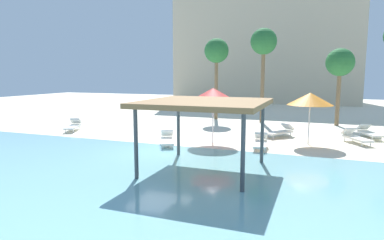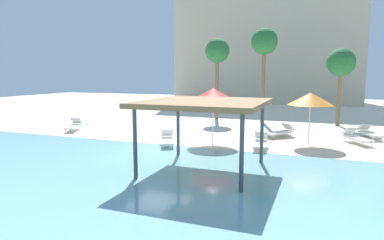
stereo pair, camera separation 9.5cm
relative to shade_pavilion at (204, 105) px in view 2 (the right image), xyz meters
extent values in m
plane|color=beige|center=(-2.86, 1.98, -2.46)|extent=(80.00, 80.00, 0.00)
cube|color=#7AB7C1|center=(-2.86, -3.27, -2.44)|extent=(44.00, 13.50, 0.04)
cylinder|color=#42474C|center=(-1.82, 1.82, -1.24)|extent=(0.14, 0.14, 2.44)
cylinder|color=#42474C|center=(1.82, 1.82, -1.24)|extent=(0.14, 0.14, 2.44)
cylinder|color=#42474C|center=(-1.82, -1.82, -1.24)|extent=(0.14, 0.14, 2.44)
cylinder|color=#42474C|center=(1.82, -1.82, -1.24)|extent=(0.14, 0.14, 2.44)
cube|color=olive|center=(0.00, 0.00, 0.07)|extent=(4.35, 4.35, 0.18)
cylinder|color=silver|center=(-1.24, 5.06, -1.36)|extent=(0.06, 0.06, 2.21)
cone|color=red|center=(-1.24, 5.06, 0.08)|extent=(2.39, 2.39, 0.66)
cylinder|color=silver|center=(3.47, 6.41, -1.45)|extent=(0.06, 0.06, 2.02)
cone|color=orange|center=(3.47, 6.41, -0.13)|extent=(2.28, 2.28, 0.63)
cylinder|color=white|center=(1.65, 7.10, -2.35)|extent=(0.05, 0.05, 0.22)
cylinder|color=white|center=(1.26, 7.37, -2.35)|extent=(0.05, 0.05, 0.22)
cylinder|color=white|center=(2.46, 8.29, -2.35)|extent=(0.05, 0.05, 0.22)
cylinder|color=white|center=(2.07, 8.56, -2.35)|extent=(0.05, 0.05, 0.22)
cube|color=white|center=(1.86, 7.83, -2.19)|extent=(1.51, 1.83, 0.10)
cube|color=white|center=(2.28, 8.45, -1.92)|extent=(0.78, 0.76, 0.40)
cylinder|color=white|center=(-2.55, 2.82, -2.35)|extent=(0.05, 0.05, 0.22)
cylinder|color=white|center=(-2.98, 2.61, -2.35)|extent=(0.05, 0.05, 0.22)
cylinder|color=white|center=(-3.18, 4.11, -2.35)|extent=(0.05, 0.05, 0.22)
cylinder|color=white|center=(-3.61, 3.90, -2.35)|extent=(0.05, 0.05, 0.22)
cube|color=white|center=(-3.08, 3.36, -2.19)|extent=(1.33, 1.88, 0.10)
cube|color=white|center=(-3.40, 4.03, -1.92)|extent=(0.76, 0.72, 0.40)
cylinder|color=white|center=(6.41, 6.93, -2.35)|extent=(0.05, 0.05, 0.22)
cylinder|color=white|center=(5.99, 6.69, -2.35)|extent=(0.05, 0.05, 0.22)
cylinder|color=white|center=(5.70, 8.18, -2.35)|extent=(0.05, 0.05, 0.22)
cylinder|color=white|center=(5.28, 7.94, -2.35)|extent=(0.05, 0.05, 0.22)
cube|color=white|center=(5.85, 7.44, -2.19)|extent=(1.41, 1.86, 0.10)
cube|color=white|center=(5.48, 8.08, -1.92)|extent=(0.77, 0.74, 0.40)
cylinder|color=white|center=(-10.08, 4.78, -2.35)|extent=(0.05, 0.05, 0.22)
cylinder|color=white|center=(-10.51, 4.58, -2.35)|extent=(0.05, 0.05, 0.22)
cylinder|color=white|center=(-10.66, 6.10, -2.35)|extent=(0.05, 0.05, 0.22)
cylinder|color=white|center=(-11.10, 5.90, -2.35)|extent=(0.05, 0.05, 0.22)
cube|color=white|center=(-10.59, 5.34, -2.19)|extent=(1.28, 1.89, 0.10)
cube|color=white|center=(-10.89, 6.02, -1.92)|extent=(0.75, 0.71, 0.40)
cylinder|color=white|center=(7.14, 8.68, -2.35)|extent=(0.05, 0.05, 0.22)
cylinder|color=white|center=(6.69, 8.52, -2.35)|extent=(0.05, 0.05, 0.22)
cylinder|color=white|center=(6.66, 10.04, -2.35)|extent=(0.05, 0.05, 0.22)
cylinder|color=white|center=(6.20, 9.87, -2.35)|extent=(0.05, 0.05, 0.22)
cube|color=white|center=(6.67, 9.28, -2.19)|extent=(1.17, 1.90, 0.10)
cube|color=white|center=(6.42, 9.98, -1.92)|extent=(0.74, 0.68, 0.40)
cylinder|color=white|center=(1.69, 3.58, -2.35)|extent=(0.05, 0.05, 0.22)
cylinder|color=white|center=(1.21, 3.52, -2.35)|extent=(0.05, 0.05, 0.22)
cylinder|color=white|center=(1.52, 5.01, -2.35)|extent=(0.05, 0.05, 0.22)
cylinder|color=white|center=(1.04, 4.95, -2.35)|extent=(0.05, 0.05, 0.22)
cube|color=white|center=(1.37, 4.27, -2.19)|extent=(0.81, 1.86, 0.10)
cube|color=white|center=(1.28, 5.00, -1.92)|extent=(0.66, 0.58, 0.40)
cylinder|color=brown|center=(-0.02, 13.40, 0.32)|extent=(0.28, 0.28, 5.57)
sphere|color=#286B33|center=(-0.02, 13.40, 3.46)|extent=(1.90, 1.90, 1.90)
cylinder|color=brown|center=(-3.75, 14.02, 0.06)|extent=(0.28, 0.28, 5.04)
sphere|color=#286B33|center=(-3.75, 14.02, 2.93)|extent=(1.90, 1.90, 1.90)
cylinder|color=brown|center=(5.14, 13.77, -0.45)|extent=(0.28, 0.28, 4.03)
sphere|color=#286B33|center=(5.14, 13.77, 1.92)|extent=(1.90, 1.90, 1.90)
cube|color=beige|center=(-2.90, 33.69, 6.06)|extent=(22.78, 8.56, 17.05)
camera|label=1|loc=(3.84, -11.46, 1.10)|focal=31.23mm
camera|label=2|loc=(3.93, -11.43, 1.10)|focal=31.23mm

